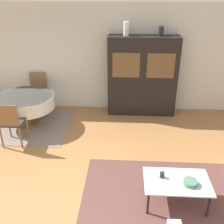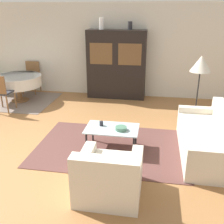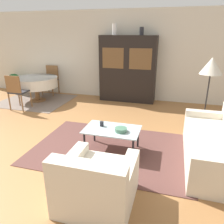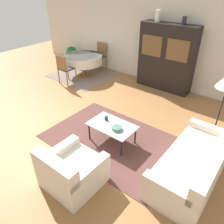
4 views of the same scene
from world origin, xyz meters
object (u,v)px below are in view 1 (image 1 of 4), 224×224
Objects in this scene: cup at (162,175)px; vase_tall at (126,29)px; coffee_table at (177,183)px; dining_table at (26,102)px; bowl at (190,182)px; dining_chair_near at (11,121)px; dining_chair_far at (38,89)px; vase_short at (161,31)px; display_cabinet at (142,76)px.

vase_tall reaches higher than cup.
cup is at bearing 161.21° from coffee_table.
bowl is (3.29, -2.39, -0.14)m from dining_table.
bowl is at bearing -72.68° from vase_tall.
dining_chair_near is 1.75m from dining_chair_far.
coffee_table is 0.75× the size of dining_table.
dining_chair_near is 3.20m from cup.
coffee_table is at bearing -89.46° from vase_short.
coffee_table is at bearing -75.34° from vase_tall.
dining_chair_near is at bearing -90.00° from dining_table.
display_cabinet is at bearing 97.27° from coffee_table.
vase_tall is (-0.61, 3.08, 1.65)m from cup.
vase_tall reaches higher than dining_chair_far.
vase_tall is (2.28, -0.04, 1.56)m from dining_chair_far.
coffee_table is at bearing -82.73° from display_cabinet.
bowl is at bearing -18.94° from cup.
coffee_table is 3.24m from display_cabinet.
vase_short is (3.08, 0.83, 1.48)m from dining_table.
vase_short is (3.08, -0.04, 1.51)m from dining_chair_far.
bowl is at bearing 135.22° from dining_chair_far.
dining_table reaches higher than bowl.
dining_chair_near is 4.38× the size of vase_short.
vase_short is (3.08, 1.71, 1.51)m from dining_chair_near.
display_cabinet is at bearing -179.86° from vase_short.
vase_short is at bearing 90.54° from coffee_table.
dining_table is at bearing -164.86° from vase_short.
dining_table is 15.20× the size of cup.
vase_tall reaches higher than display_cabinet.
vase_short reaches higher than display_cabinet.
bowl is 0.66× the size of vase_tall.
dining_table is 5.99× the size of vase_short.
display_cabinet is 9.42× the size of bowl.
cup is at bearing -25.39° from dining_chair_near.
cup is 0.42m from bowl.
dining_table is 0.88m from dining_chair_near.
dining_chair_near is (-2.71, -1.71, -0.42)m from display_cabinet.
display_cabinet is at bearing 93.44° from cup.
dining_chair_far is (0.00, 1.75, 0.00)m from dining_chair_near.
cup is 3.48m from vase_short.
dining_chair_near is at bearing 154.61° from cup.
cup is at bearing -78.82° from vase_tall.
dining_chair_near is 3.83m from vase_short.
dining_chair_far is (-2.71, 0.04, -0.42)m from display_cabinet.
dining_chair_far reaches higher than coffee_table.
dining_chair_far is at bearing 132.77° from cup.
display_cabinet reaches higher than coffee_table.
cup is 0.27× the size of vase_tall.
bowl is 0.95× the size of vase_short.
bowl is at bearing -19.11° from coffee_table.
dining_chair_far is 4.63m from bowl.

